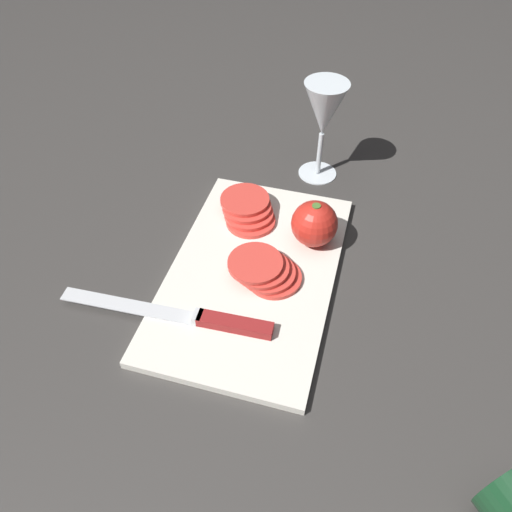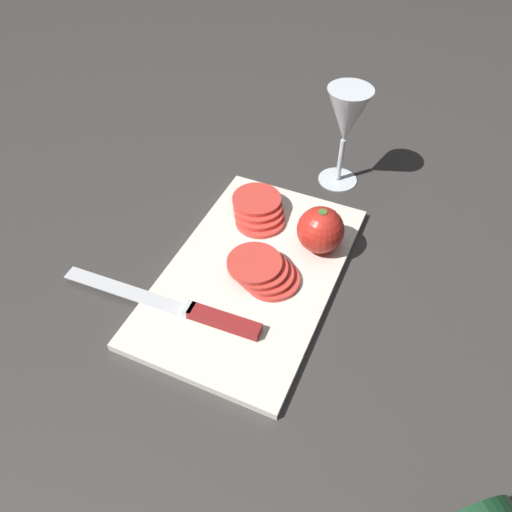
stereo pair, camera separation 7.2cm
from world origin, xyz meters
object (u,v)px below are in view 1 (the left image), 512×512
wine_glass (324,113)px  whole_tomato (314,224)px  tomato_slice_stack_far (248,210)px  knife (209,320)px  tomato_slice_stack_near (265,270)px

wine_glass → whole_tomato: bearing=-171.8°
tomato_slice_stack_far → knife: bearing=-177.6°
wine_glass → knife: (-0.38, 0.08, -0.11)m
whole_tomato → tomato_slice_stack_far: bearing=76.9°
knife → tomato_slice_stack_near: 0.11m
tomato_slice_stack_near → tomato_slice_stack_far: 0.13m
knife → tomato_slice_stack_near: (0.10, -0.05, 0.01)m
whole_tomato → tomato_slice_stack_near: whole_tomato is taller
tomato_slice_stack_near → tomato_slice_stack_far: same height
wine_glass → tomato_slice_stack_far: size_ratio=1.71×
wine_glass → tomato_slice_stack_near: size_ratio=1.63×
whole_tomato → knife: size_ratio=0.24×
tomato_slice_stack_near → knife: bearing=152.7°
whole_tomato → tomato_slice_stack_far: (0.03, 0.11, -0.02)m
whole_tomato → tomato_slice_stack_near: size_ratio=0.66×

